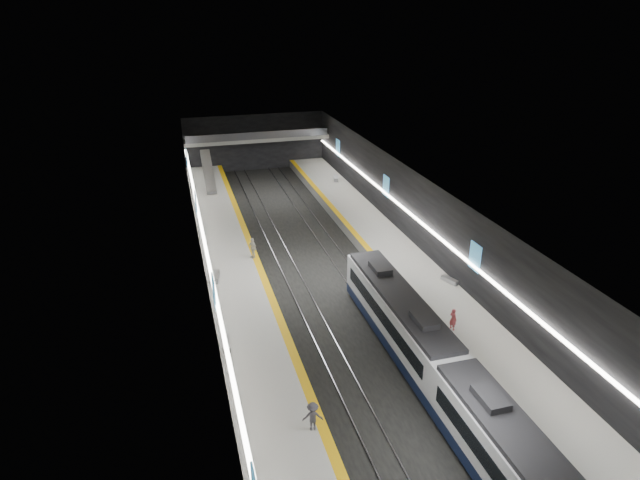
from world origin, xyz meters
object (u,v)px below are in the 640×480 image
object	(u,v)px
passenger_left_b	(313,417)
passenger_right_a	(453,319)
bench_left_near	(226,344)
escalator	(208,172)
bench_left_far	(216,277)
bench_right_far	(336,178)
passenger_left_a	(253,248)
train	(450,382)
bench_right_near	(450,280)

from	to	relation	value
passenger_left_b	passenger_right_a	bearing A→B (deg)	-138.56
bench_left_near	passenger_left_b	bearing A→B (deg)	-65.28
bench_left_near	escalator	bearing A→B (deg)	89.48
bench_left_far	bench_right_far	size ratio (longest dim) A/B	0.97
passenger_right_a	passenger_left_a	xyz separation A→B (m)	(-11.80, 15.51, 0.15)
passenger_right_a	passenger_left_a	bearing A→B (deg)	19.42
bench_left_far	passenger_left_b	xyz separation A→B (m)	(3.36, -18.98, 0.64)
train	passenger_left_a	distance (m)	23.47
train	bench_right_near	world-z (taller)	train
train	passenger_right_a	distance (m)	7.57
bench_left_near	passenger_left_a	size ratio (longest dim) A/B	0.91
bench_left_far	train	bearing A→B (deg)	-47.66
bench_right_near	passenger_left_a	bearing A→B (deg)	128.41
bench_left_far	passenger_left_a	distance (m)	4.99
escalator	passenger_left_b	world-z (taller)	escalator
bench_left_near	bench_right_far	size ratio (longest dim) A/B	0.90
escalator	passenger_right_a	bearing A→B (deg)	-69.97
train	passenger_right_a	bearing A→B (deg)	60.01
passenger_right_a	train	bearing A→B (deg)	132.16
bench_right_near	passenger_left_a	distance (m)	17.60
bench_right_near	passenger_left_b	world-z (taller)	passenger_left_b
bench_right_far	passenger_left_b	size ratio (longest dim) A/B	1.11
escalator	bench_left_far	distance (m)	25.67
train	bench_left_near	distance (m)	14.93
escalator	bench_right_far	distance (m)	16.45
bench_left_far	passenger_right_a	bearing A→B (deg)	-27.91
bench_right_far	passenger_left_a	world-z (taller)	passenger_left_a
bench_right_near	bench_left_far	bearing A→B (deg)	142.33
passenger_right_a	bench_left_near	bearing A→B (deg)	63.91
bench_left_far	passenger_right_a	distance (m)	19.75
passenger_left_b	train	bearing A→B (deg)	-166.28
escalator	passenger_right_a	world-z (taller)	escalator
escalator	passenger_left_b	distance (m)	44.58
bench_right_far	passenger_right_a	distance (m)	35.86
bench_left_near	bench_right_near	distance (m)	19.43
passenger_left_a	passenger_left_b	bearing A→B (deg)	-23.03
bench_right_far	passenger_right_a	world-z (taller)	passenger_right_a
bench_right_far	passenger_left_b	distance (m)	44.95
bench_right_far	passenger_left_b	world-z (taller)	passenger_left_b
bench_right_far	passenger_right_a	bearing A→B (deg)	-77.89
passenger_left_b	bench_left_far	bearing A→B (deg)	-67.59
bench_left_far	passenger_right_a	xyz separation A→B (m)	(15.49, -12.23, 0.59)
bench_right_near	escalator	bearing A→B (deg)	98.15
escalator	train	bearing A→B (deg)	-77.29
train	passenger_left_b	bearing A→B (deg)	-178.63
bench_right_far	escalator	bearing A→B (deg)	-171.06
bench_left_near	passenger_right_a	xyz separation A→B (m)	(15.78, -2.29, 0.61)
bench_left_near	bench_right_near	size ratio (longest dim) A/B	1.10
passenger_left_a	escalator	bearing A→B (deg)	162.87
train	bench_right_near	bearing A→B (deg)	61.54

